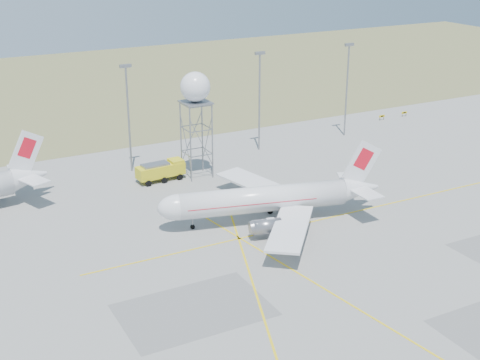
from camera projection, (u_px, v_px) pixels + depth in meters
ground at (403, 328)px, 77.81m from camera, size 400.00×400.00×0.00m
grass_strip at (79, 88)px, 193.37m from camera, size 400.00×120.00×0.03m
mast_b at (128, 110)px, 123.62m from camera, size 2.20×0.50×20.50m
mast_c at (259, 93)px, 135.92m from camera, size 2.20×0.50×20.50m
mast_d at (347, 82)px, 145.58m from camera, size 2.20×0.50×20.50m
taxi_sign_near at (382, 116)px, 161.34m from camera, size 1.60×0.17×1.20m
taxi_sign_far at (404, 113)px, 164.42m from camera, size 1.60×0.17×1.20m
airliner_main at (267, 199)px, 104.58m from camera, size 35.86×34.16×12.32m
radar_tower at (196, 119)px, 121.39m from camera, size 5.44×5.44×19.70m
fire_truck at (162, 171)px, 122.54m from camera, size 9.08×4.03×3.56m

